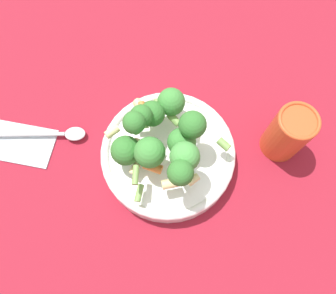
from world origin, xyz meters
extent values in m
plane|color=maroon|center=(0.00, 0.00, 0.00)|extent=(3.00, 3.00, 0.00)
cylinder|color=white|center=(0.00, 0.00, 0.02)|extent=(0.22, 0.22, 0.03)
torus|color=white|center=(0.00, 0.00, 0.03)|extent=(0.22, 0.22, 0.01)
cylinder|color=#8CB766|center=(0.02, 0.01, 0.05)|extent=(0.02, 0.02, 0.02)
sphere|color=#3D8438|center=(0.02, 0.01, 0.08)|extent=(0.04, 0.04, 0.04)
cylinder|color=#8CB766|center=(-0.03, 0.04, 0.06)|extent=(0.01, 0.01, 0.02)
sphere|color=#33722D|center=(-0.03, 0.04, 0.08)|extent=(0.04, 0.04, 0.04)
cylinder|color=#8CB766|center=(0.03, -0.03, 0.08)|extent=(0.02, 0.02, 0.02)
sphere|color=#479342|center=(0.03, -0.03, 0.11)|extent=(0.04, 0.04, 0.04)
cylinder|color=#8CB766|center=(-0.02, -0.03, 0.06)|extent=(0.02, 0.02, 0.02)
sphere|color=#3D8438|center=(-0.02, -0.03, 0.09)|extent=(0.05, 0.05, 0.05)
cylinder|color=#8CB766|center=(-0.06, -0.02, 0.05)|extent=(0.02, 0.02, 0.01)
sphere|color=#33722D|center=(-0.06, -0.02, 0.07)|extent=(0.05, 0.05, 0.05)
cylinder|color=#8CB766|center=(0.03, -0.05, 0.09)|extent=(0.01, 0.01, 0.02)
sphere|color=#33722D|center=(0.03, -0.05, 0.12)|extent=(0.04, 0.04, 0.04)
cylinder|color=#8CB766|center=(-0.05, 0.01, 0.09)|extent=(0.01, 0.01, 0.02)
sphere|color=#33722D|center=(-0.05, 0.01, 0.11)|extent=(0.03, 0.03, 0.03)
cylinder|color=#8CB766|center=(-0.05, 0.02, 0.08)|extent=(0.01, 0.01, 0.02)
sphere|color=#33722D|center=(-0.05, 0.02, 0.10)|extent=(0.03, 0.03, 0.03)
cylinder|color=#8CB766|center=(-0.01, 0.07, 0.05)|extent=(0.02, 0.02, 0.01)
sphere|color=#3D8438|center=(-0.01, 0.07, 0.08)|extent=(0.04, 0.04, 0.04)
cylinder|color=#8CB766|center=(0.03, 0.02, 0.08)|extent=(0.01, 0.01, 0.02)
sphere|color=#33722D|center=(0.03, 0.02, 0.11)|extent=(0.04, 0.04, 0.04)
cylinder|color=#729E4C|center=(-0.03, 0.06, 0.07)|extent=(0.02, 0.02, 0.01)
cylinder|color=#729E4C|center=(0.08, 0.02, 0.07)|extent=(0.02, 0.02, 0.01)
cylinder|color=beige|center=(-0.04, -0.01, 0.07)|extent=(0.03, 0.02, 0.01)
cylinder|color=#729E4C|center=(-0.03, -0.08, 0.06)|extent=(0.01, 0.03, 0.01)
cylinder|color=beige|center=(-0.02, -0.02, 0.05)|extent=(0.02, 0.03, 0.01)
cylinder|color=#729E4C|center=(-0.03, -0.06, 0.09)|extent=(0.01, 0.03, 0.01)
cylinder|color=#729E4C|center=(-0.05, 0.03, 0.06)|extent=(0.02, 0.02, 0.01)
cylinder|color=orange|center=(-0.05, 0.05, 0.08)|extent=(0.02, 0.02, 0.01)
cylinder|color=beige|center=(0.05, -0.05, 0.07)|extent=(0.02, 0.02, 0.01)
cylinder|color=beige|center=(0.03, 0.04, 0.06)|extent=(0.01, 0.02, 0.01)
cylinder|color=beige|center=(-0.04, -0.04, 0.06)|extent=(0.02, 0.03, 0.01)
cylinder|color=beige|center=(-0.06, 0.06, 0.05)|extent=(0.03, 0.03, 0.01)
cylinder|color=orange|center=(-0.02, -0.04, 0.06)|extent=(0.03, 0.02, 0.01)
cylinder|color=beige|center=(0.02, -0.06, 0.06)|extent=(0.03, 0.02, 0.01)
cylinder|color=beige|center=(-0.09, 0.00, 0.08)|extent=(0.02, 0.03, 0.01)
cylinder|color=#729E4C|center=(0.00, 0.05, 0.06)|extent=(0.03, 0.02, 0.01)
cylinder|color=#CC4C23|center=(0.18, 0.06, 0.05)|extent=(0.06, 0.06, 0.10)
torus|color=#CC4C23|center=(0.18, 0.06, 0.10)|extent=(0.06, 0.06, 0.01)
cube|color=#B2BCC6|center=(-0.26, -0.03, 0.00)|extent=(0.11, 0.07, 0.01)
cylinder|color=silver|center=(-0.25, -0.01, 0.01)|extent=(0.14, 0.04, 0.01)
ellipsoid|color=silver|center=(-0.17, 0.01, 0.01)|extent=(0.04, 0.03, 0.01)
camera|label=1|loc=(0.04, -0.17, 0.54)|focal=35.00mm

